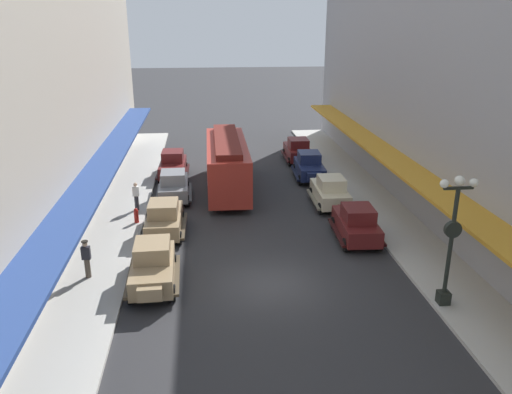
% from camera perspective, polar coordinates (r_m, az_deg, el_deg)
% --- Properties ---
extents(ground_plane, '(200.00, 200.00, 0.00)m').
position_cam_1_polar(ground_plane, '(21.79, 1.65, -9.71)').
color(ground_plane, '#2D2D30').
extents(sidewalk_left, '(3.00, 60.00, 0.15)m').
position_cam_1_polar(sidewalk_left, '(22.16, -18.28, -10.03)').
color(sidewalk_left, '#B7B5AD').
rests_on(sidewalk_left, ground).
extents(sidewalk_right, '(3.00, 60.00, 0.15)m').
position_cam_1_polar(sidewalk_right, '(23.84, 20.01, -8.08)').
color(sidewalk_right, '#B7B5AD').
rests_on(sidewalk_right, ground).
extents(parked_car_0, '(2.22, 4.29, 1.84)m').
position_cam_1_polar(parked_car_0, '(30.47, 8.27, 0.70)').
color(parked_car_0, beige).
rests_on(parked_car_0, ground).
extents(parked_car_1, '(2.20, 4.28, 1.84)m').
position_cam_1_polar(parked_car_1, '(26.58, -10.19, -2.23)').
color(parked_car_1, '#997F5B').
rests_on(parked_car_1, ground).
extents(parked_car_2, '(2.17, 4.27, 1.84)m').
position_cam_1_polar(parked_car_2, '(39.90, 4.67, 5.31)').
color(parked_car_2, '#591919').
rests_on(parked_car_2, ground).
extents(parked_car_3, '(2.23, 4.29, 1.84)m').
position_cam_1_polar(parked_car_3, '(36.15, -9.27, 3.63)').
color(parked_car_3, '#591919').
rests_on(parked_car_3, ground).
extents(parked_car_4, '(2.22, 4.29, 1.84)m').
position_cam_1_polar(parked_car_4, '(31.62, -9.18, 1.35)').
color(parked_car_4, slate).
rests_on(parked_car_4, ground).
extents(parked_car_5, '(2.30, 4.32, 1.84)m').
position_cam_1_polar(parked_car_5, '(35.54, 5.97, 3.51)').
color(parked_car_5, '#19234C').
rests_on(parked_car_5, ground).
extents(parked_car_6, '(2.30, 4.32, 1.84)m').
position_cam_1_polar(parked_car_6, '(26.01, 11.15, -2.79)').
color(parked_car_6, '#591919').
rests_on(parked_car_6, ground).
extents(parked_car_7, '(2.24, 4.29, 1.84)m').
position_cam_1_polar(parked_car_7, '(21.75, -11.43, -7.37)').
color(parked_car_7, '#997F5B').
rests_on(parked_car_7, ground).
extents(streetcar, '(2.61, 9.62, 3.46)m').
position_cam_1_polar(streetcar, '(32.75, -3.26, 3.95)').
color(streetcar, '#A52D23').
rests_on(streetcar, ground).
extents(lamp_post_with_clock, '(1.42, 0.44, 5.16)m').
position_cam_1_polar(lamp_post_with_clock, '(20.23, 21.00, -4.08)').
color(lamp_post_with_clock, black).
rests_on(lamp_post_with_clock, sidewalk_right).
extents(fire_hydrant, '(0.24, 0.24, 0.82)m').
position_cam_1_polar(fire_hydrant, '(28.20, -13.21, -2.01)').
color(fire_hydrant, '#B21E19').
rests_on(fire_hydrant, sidewalk_left).
extents(pedestrian_0, '(0.36, 0.24, 1.64)m').
position_cam_1_polar(pedestrian_0, '(29.91, -13.22, 0.11)').
color(pedestrian_0, '#2D2D33').
rests_on(pedestrian_0, sidewalk_left).
extents(pedestrian_1, '(0.36, 0.28, 1.67)m').
position_cam_1_polar(pedestrian_1, '(22.80, -18.38, -6.54)').
color(pedestrian_1, '#4C4238').
rests_on(pedestrian_1, sidewalk_left).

